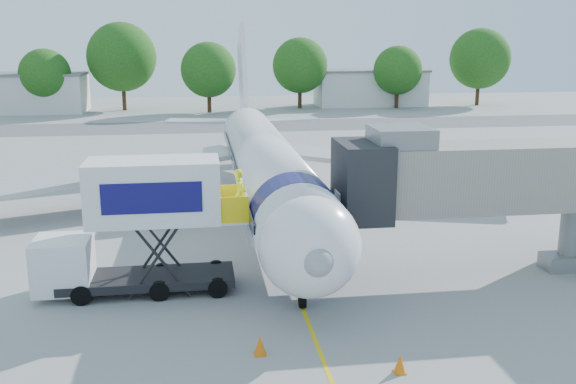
{
  "coord_description": "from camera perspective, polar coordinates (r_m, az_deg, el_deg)",
  "views": [
    {
      "loc": [
        -3.78,
        -32.26,
        10.26
      ],
      "look_at": [
        0.26,
        -3.71,
        3.2
      ],
      "focal_mm": 40.0,
      "sensor_mm": 36.0,
      "label": 1
    }
  ],
  "objects": [
    {
      "name": "ground",
      "position": [
        34.06,
        -1.32,
        -3.77
      ],
      "size": [
        160.0,
        160.0,
        0.0
      ],
      "primitive_type": "plane",
      "color": "#979794",
      "rests_on": "ground"
    },
    {
      "name": "guidance_line",
      "position": [
        34.06,
        -1.32,
        -3.77
      ],
      "size": [
        0.15,
        70.0,
        0.01
      ],
      "primitive_type": "cube",
      "color": "yellow",
      "rests_on": "ground"
    },
    {
      "name": "taxiway_strip",
      "position": [
        75.06,
        -5.13,
        5.85
      ],
      "size": [
        120.0,
        10.0,
        0.01
      ],
      "primitive_type": "cube",
      "color": "#59595B",
      "rests_on": "ground"
    },
    {
      "name": "aircraft",
      "position": [
        37.3,
        -2.09,
        2.44
      ],
      "size": [
        34.17,
        37.73,
        11.35
      ],
      "color": "white",
      "rests_on": "ground"
    },
    {
      "name": "jet_bridge",
      "position": [
        28.49,
        16.55,
        1.19
      ],
      "size": [
        13.9,
        3.2,
        6.6
      ],
      "color": "gray",
      "rests_on": "ground"
    },
    {
      "name": "catering_hiloader",
      "position": [
        26.46,
        -13.11,
        -3.07
      ],
      "size": [
        8.5,
        2.44,
        5.5
      ],
      "color": "black",
      "rests_on": "ground"
    },
    {
      "name": "ground_tug",
      "position": [
        18.85,
        4.11,
        -16.68
      ],
      "size": [
        3.83,
        2.8,
        1.37
      ],
      "rotation": [
        0.0,
        0.0,
        0.34
      ],
      "color": "white",
      "rests_on": "ground"
    },
    {
      "name": "safety_cone_a",
      "position": [
        20.97,
        9.92,
        -14.82
      ],
      "size": [
        0.39,
        0.39,
        0.63
      ],
      "color": "orange",
      "rests_on": "ground"
    },
    {
      "name": "safety_cone_b",
      "position": [
        21.73,
        -2.51,
        -13.47
      ],
      "size": [
        0.42,
        0.42,
        0.68
      ],
      "color": "orange",
      "rests_on": "ground"
    },
    {
      "name": "outbuilding_left",
      "position": [
        95.69,
        -22.94,
        8.13
      ],
      "size": [
        18.4,
        8.4,
        5.3
      ],
      "color": "silver",
      "rests_on": "ground"
    },
    {
      "name": "outbuilding_right",
      "position": [
        98.02,
        7.31,
        9.2
      ],
      "size": [
        16.4,
        7.4,
        5.3
      ],
      "color": "silver",
      "rests_on": "ground"
    },
    {
      "name": "tree_b",
      "position": [
        92.38,
        -20.79,
        9.75
      ],
      "size": [
        6.75,
        6.75,
        8.6
      ],
      "color": "#382314",
      "rests_on": "ground"
    },
    {
      "name": "tree_c",
      "position": [
        93.23,
        -14.57,
        11.53
      ],
      "size": [
        9.48,
        9.48,
        12.08
      ],
      "color": "#382314",
      "rests_on": "ground"
    },
    {
      "name": "tree_d",
      "position": [
        88.45,
        -7.09,
        10.73
      ],
      "size": [
        7.42,
        7.42,
        9.46
      ],
      "color": "#382314",
      "rests_on": "ground"
    },
    {
      "name": "tree_e",
      "position": [
        93.01,
        1.07,
        11.18
      ],
      "size": [
        7.85,
        7.85,
        10.01
      ],
      "color": "#382314",
      "rests_on": "ground"
    },
    {
      "name": "tree_f",
      "position": [
        94.78,
        9.73,
        10.62
      ],
      "size": [
        6.96,
        6.96,
        8.87
      ],
      "color": "#382314",
      "rests_on": "ground"
    },
    {
      "name": "tree_g",
      "position": [
        101.2,
        16.69,
        11.29
      ],
      "size": [
        8.9,
        8.9,
        11.35
      ],
      "color": "#382314",
      "rests_on": "ground"
    }
  ]
}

